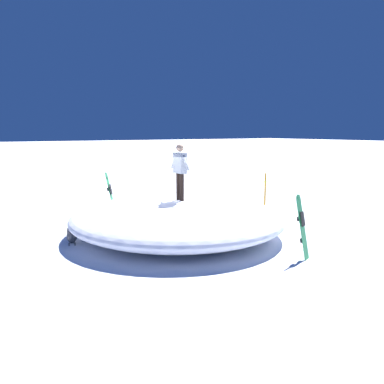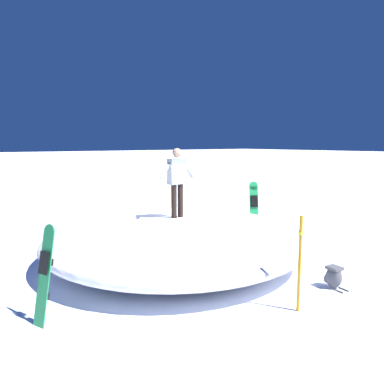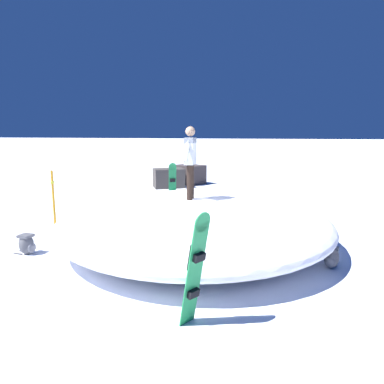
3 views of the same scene
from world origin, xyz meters
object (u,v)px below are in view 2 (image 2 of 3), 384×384
snowboard_primary_upright (45,273)px  snowboarder_standing (177,178)px  backpack_near (148,225)px  backpack_far (333,277)px  snowboard_secondary_upright (254,206)px  trail_marker_pole (300,262)px

snowboard_primary_upright → snowboarder_standing: bearing=22.0°
backpack_near → snowboard_primary_upright: bearing=-134.7°
backpack_far → snowboard_primary_upright: bearing=159.3°
snowboarder_standing → backpack_far: size_ratio=3.35×
snowboard_secondary_upright → backpack_far: 4.93m
backpack_near → trail_marker_pole: 7.00m
snowboarder_standing → backpack_far: bearing=-65.4°
snowboard_secondary_upright → backpack_far: bearing=-116.0°
snowboarder_standing → snowboard_secondary_upright: snowboarder_standing is taller
snowboarder_standing → trail_marker_pole: size_ratio=1.00×
snowboard_primary_upright → backpack_far: 5.67m
snowboard_primary_upright → snowboard_secondary_upright: snowboard_secondary_upright is taller
snowboarder_standing → snowboard_primary_upright: 4.17m
snowboard_secondary_upright → backpack_far: (-2.14, -4.39, -0.66)m
snowboarder_standing → trail_marker_pole: snowboarder_standing is taller
backpack_far → backpack_near: bearing=95.6°
backpack_near → backpack_far: bearing=-84.4°
backpack_near → backpack_far: 6.70m
trail_marker_pole → snowboard_secondary_upright: bearing=52.0°
snowboard_primary_upright → trail_marker_pole: (3.78, -2.24, 0.06)m
trail_marker_pole → snowboard_primary_upright: bearing=149.4°
snowboard_primary_upright → backpack_far: (5.27, -1.99, -0.63)m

